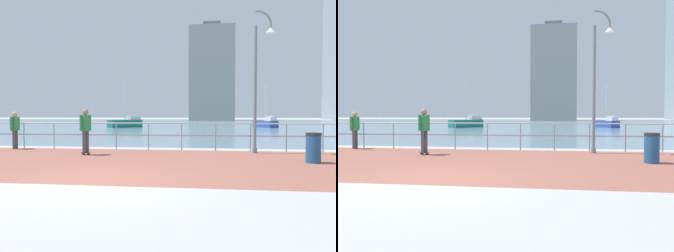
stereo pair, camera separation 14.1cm
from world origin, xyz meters
TOP-DOWN VIEW (x-y plane):
  - ground at (0.00, 40.00)m, footprint 220.00×220.00m
  - brick_paving at (0.00, 2.84)m, footprint 28.00×6.95m
  - harbor_water at (0.00, 51.32)m, footprint 180.00×88.00m
  - waterfront_railing at (-0.00, 6.32)m, footprint 25.25×0.06m
  - lamppost at (4.44, 5.68)m, footprint 0.81×0.39m
  - skateboarder at (-2.00, 4.36)m, footprint 0.41×0.54m
  - bystander at (-5.80, 5.97)m, footprint 0.25×0.55m
  - trash_bin at (5.71, 3.28)m, footprint 0.46×0.46m
  - sailboat_gray at (9.08, 31.73)m, footprint 2.48×3.80m
  - sailboat_teal at (-7.10, 30.02)m, footprint 3.70×3.90m
  - tower_steel at (3.17, 80.20)m, footprint 11.10×15.73m

SIDE VIEW (x-z plane):
  - ground at x=0.00m, z-range 0.00..0.00m
  - harbor_water at x=0.00m, z-range 0.00..0.00m
  - brick_paving at x=0.00m, z-range 0.00..0.01m
  - trash_bin at x=5.71m, z-range 0.00..0.93m
  - sailboat_gray at x=9.08m, z-range -2.07..3.05m
  - sailboat_teal at x=-7.10m, z-range -2.34..3.44m
  - waterfront_railing at x=0.00m, z-range 0.22..1.37m
  - bystander at x=-5.80m, z-range 0.14..1.75m
  - skateboarder at x=-2.00m, z-range 0.17..1.87m
  - lamppost at x=4.44m, z-range 0.29..5.76m
  - tower_steel at x=3.17m, z-range -0.83..24.51m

